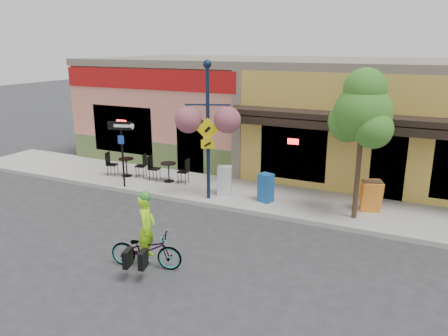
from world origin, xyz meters
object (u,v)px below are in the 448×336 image
(building, at_px, (295,111))
(newspaper_box_grey, at_px, (225,181))
(lamp_post, at_px, (208,132))
(street_tree, at_px, (360,145))
(cyclist_rider, at_px, (147,237))
(one_way_sign, at_px, (123,154))
(newspaper_box_blue, at_px, (266,188))
(bicycle, at_px, (146,250))

(building, distance_m, newspaper_box_grey, 6.23)
(building, height_order, newspaper_box_grey, building)
(lamp_post, xyz_separation_m, street_tree, (4.67, 0.34, -0.05))
(cyclist_rider, height_order, street_tree, street_tree)
(one_way_sign, distance_m, newspaper_box_blue, 5.24)
(one_way_sign, bearing_deg, lamp_post, -11.04)
(cyclist_rider, bearing_deg, street_tree, -53.23)
(building, bearing_deg, street_tree, -58.79)
(bicycle, xyz_separation_m, lamp_post, (-0.72, 4.55, 1.95))
(building, bearing_deg, bicycle, -91.00)
(cyclist_rider, xyz_separation_m, street_tree, (3.91, 4.89, 1.57))
(one_way_sign, bearing_deg, newspaper_box_blue, -6.56)
(newspaper_box_blue, bearing_deg, bicycle, -86.87)
(cyclist_rider, bearing_deg, newspaper_box_blue, -26.42)
(newspaper_box_grey, height_order, street_tree, street_tree)
(bicycle, distance_m, cyclist_rider, 0.33)
(building, distance_m, newspaper_box_blue, 6.32)
(one_way_sign, bearing_deg, street_tree, -10.66)
(lamp_post, bearing_deg, bicycle, -104.07)
(bicycle, xyz_separation_m, cyclist_rider, (0.05, 0.00, 0.32))
(newspaper_box_grey, bearing_deg, bicycle, -104.49)
(cyclist_rider, distance_m, one_way_sign, 5.99)
(one_way_sign, relative_size, newspaper_box_grey, 2.41)
(street_tree, bearing_deg, cyclist_rider, -128.62)
(bicycle, height_order, cyclist_rider, cyclist_rider)
(building, bearing_deg, one_way_sign, -121.98)
(cyclist_rider, xyz_separation_m, newspaper_box_blue, (1.06, 5.07, -0.16))
(cyclist_rider, distance_m, newspaper_box_blue, 5.18)
(one_way_sign, height_order, street_tree, street_tree)
(street_tree, bearing_deg, one_way_sign, -176.09)
(lamp_post, height_order, one_way_sign, lamp_post)
(building, height_order, newspaper_box_blue, building)
(lamp_post, bearing_deg, building, 59.12)
(newspaper_box_grey, bearing_deg, lamp_post, -138.66)
(cyclist_rider, bearing_deg, building, -15.35)
(lamp_post, bearing_deg, newspaper_box_blue, -7.13)
(building, bearing_deg, newspaper_box_grey, -95.56)
(bicycle, height_order, one_way_sign, one_way_sign)
(bicycle, xyz_separation_m, one_way_sign, (-4.03, 4.35, 0.88))
(lamp_post, height_order, newspaper_box_grey, lamp_post)
(building, relative_size, cyclist_rider, 11.74)
(building, xyz_separation_m, cyclist_rider, (-0.14, -11.11, -1.47))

